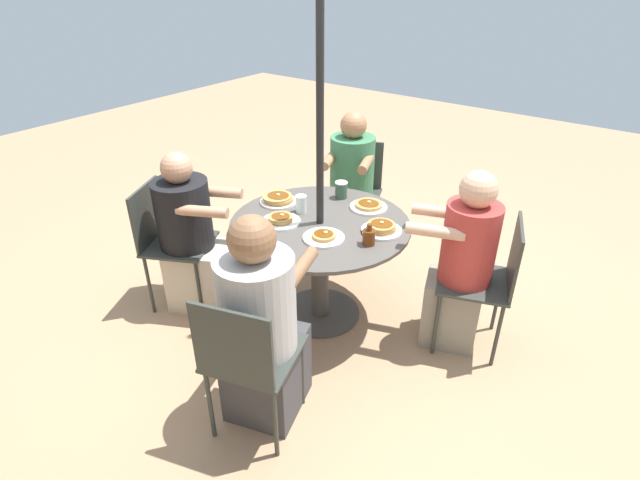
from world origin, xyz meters
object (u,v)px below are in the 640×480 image
object	(u,v)px
patio_chair_south	(168,237)
pancake_plate_c	(281,220)
pancake_plate_b	(369,206)
diner_south	(191,240)
drinking_glass_a	(301,204)
pancake_plate_e	(278,199)
diner_east	(351,193)
patio_table	(320,244)
pancake_plate_d	(382,228)
patio_chair_west	(247,356)
diner_north	(461,268)
pancake_plate_a	(324,237)
patio_chair_north	(489,276)
coffee_cup	(341,190)
patio_chair_east	(355,187)
diner_west	(262,330)
syrup_bottle	(369,237)

from	to	relation	value
patio_chair_south	pancake_plate_c	bearing A→B (deg)	86.99
pancake_plate_b	diner_south	bearing A→B (deg)	39.41
drinking_glass_a	patio_chair_south	bearing A→B (deg)	34.90
pancake_plate_b	pancake_plate_c	size ratio (longest dim) A/B	1.00
diner_south	pancake_plate_e	xyz separation A→B (m)	(-0.39, -0.47, 0.23)
pancake_plate_c	diner_east	bearing A→B (deg)	-83.31
patio_table	pancake_plate_d	world-z (taller)	pancake_plate_d
pancake_plate_c	patio_chair_west	bearing A→B (deg)	120.56
diner_north	pancake_plate_a	distance (m)	0.86
pancake_plate_e	drinking_glass_a	distance (m)	0.22
patio_chair_south	pancake_plate_b	xyz separation A→B (m)	(-1.09, -0.85, 0.22)
drinking_glass_a	patio_chair_north	bearing A→B (deg)	-165.52
patio_chair_south	pancake_plate_d	distance (m)	1.48
diner_east	drinking_glass_a	size ratio (longest dim) A/B	10.12
pancake_plate_a	coffee_cup	world-z (taller)	coffee_cup
patio_table	diner_east	xyz separation A→B (m)	(0.32, -0.84, -0.02)
patio_chair_east	pancake_plate_a	distance (m)	1.28
patio_chair_south	patio_chair_west	size ratio (longest dim) A/B	1.00
patio_chair_south	diner_west	world-z (taller)	diner_west
pancake_plate_c	syrup_bottle	distance (m)	0.60
pancake_plate_c	pancake_plate_d	bearing A→B (deg)	-154.23
patio_table	patio_chair_west	world-z (taller)	patio_chair_west
patio_chair_west	diner_west	world-z (taller)	diner_west
patio_chair_north	syrup_bottle	size ratio (longest dim) A/B	6.64
patio_chair_east	diner_east	size ratio (longest dim) A/B	0.74
patio_chair_north	diner_east	world-z (taller)	diner_east
pancake_plate_b	drinking_glass_a	xyz separation A→B (m)	(0.33, 0.32, 0.04)
diner_north	pancake_plate_c	bearing A→B (deg)	93.78
patio_chair_south	pancake_plate_b	bearing A→B (deg)	100.89
patio_chair_east	pancake_plate_d	size ratio (longest dim) A/B	3.52
diner_east	patio_chair_south	bearing A→B (deg)	43.82
diner_east	patio_chair_west	bearing A→B (deg)	88.12
pancake_plate_c	pancake_plate_b	bearing A→B (deg)	-123.38
patio_chair_north	diner_east	bearing A→B (deg)	50.37
patio_chair_east	diner_west	size ratio (longest dim) A/B	0.73
diner_north	drinking_glass_a	bearing A→B (deg)	84.24
pancake_plate_b	drinking_glass_a	bearing A→B (deg)	43.94
patio_chair_north	pancake_plate_c	size ratio (longest dim) A/B	3.52
patio_chair_east	pancake_plate_d	distance (m)	1.17
diner_north	pancake_plate_b	size ratio (longest dim) A/B	4.69
drinking_glass_a	diner_north	bearing A→B (deg)	-166.30
patio_table	patio_chair_west	size ratio (longest dim) A/B	1.31
diner_north	patio_chair_south	world-z (taller)	diner_north
pancake_plate_d	syrup_bottle	distance (m)	0.18
patio_chair_west	diner_south	bearing A→B (deg)	133.98
diner_east	diner_west	distance (m)	1.79
pancake_plate_d	patio_chair_west	bearing A→B (deg)	86.86
patio_chair_south	pancake_plate_d	bearing A→B (deg)	87.77
syrup_bottle	coffee_cup	distance (m)	0.67
patio_table	pancake_plate_c	size ratio (longest dim) A/B	4.60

